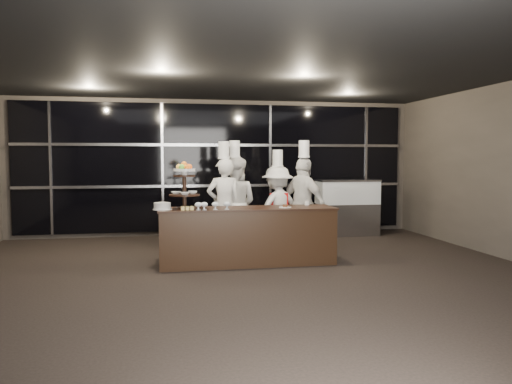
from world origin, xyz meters
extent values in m
plane|color=black|center=(0.00, 0.00, 0.00)|extent=(10.00, 10.00, 0.00)
plane|color=black|center=(0.00, 0.00, 3.00)|extent=(10.00, 10.00, 0.00)
plane|color=#473F38|center=(0.00, 5.00, 1.50)|extent=(9.00, 0.00, 9.00)
cube|color=black|center=(0.00, 4.94, 1.50)|extent=(8.60, 0.04, 2.80)
cube|color=#A5A5AA|center=(0.00, 4.89, 1.10)|extent=(8.60, 0.06, 0.06)
cube|color=#A5A5AA|center=(0.00, 4.89, 2.00)|extent=(8.60, 0.06, 0.06)
cube|color=#A5A5AA|center=(-3.50, 4.91, 1.50)|extent=(0.05, 0.05, 2.80)
cube|color=#A5A5AA|center=(-1.20, 4.91, 1.50)|extent=(0.05, 0.05, 2.80)
cube|color=#A5A5AA|center=(1.20, 4.91, 1.50)|extent=(0.05, 0.05, 2.80)
cube|color=#A5A5AA|center=(3.50, 4.91, 1.50)|extent=(0.05, 0.05, 2.80)
cube|color=black|center=(0.13, 1.74, 0.45)|extent=(2.80, 0.70, 0.90)
cube|color=black|center=(0.13, 1.74, 0.91)|extent=(2.84, 0.74, 0.03)
cylinder|color=black|center=(-0.87, 1.74, 0.94)|extent=(0.24, 0.24, 0.03)
cylinder|color=black|center=(-0.87, 1.74, 1.27)|extent=(0.06, 0.06, 0.70)
cylinder|color=black|center=(-0.87, 1.74, 1.14)|extent=(0.48, 0.48, 0.02)
cylinder|color=black|center=(-0.87, 1.74, 1.44)|extent=(0.34, 0.34, 0.02)
cylinder|color=white|center=(-0.87, 1.74, 1.48)|extent=(0.10, 0.10, 0.06)
cylinder|color=white|center=(-0.87, 1.74, 1.53)|extent=(0.34, 0.34, 0.04)
sphere|color=#FF5F15|center=(-0.79, 1.74, 1.58)|extent=(0.09, 0.09, 0.09)
sphere|color=#70BD30|center=(-0.83, 1.81, 1.58)|extent=(0.09, 0.09, 0.09)
sphere|color=#E24B13|center=(-0.91, 1.81, 1.58)|extent=(0.09, 0.09, 0.09)
sphere|color=gold|center=(-0.95, 1.74, 1.58)|extent=(0.09, 0.09, 0.09)
sphere|color=#5CA72B|center=(-0.91, 1.67, 1.58)|extent=(0.09, 0.09, 0.09)
sphere|color=orange|center=(-0.83, 1.67, 1.58)|extent=(0.09, 0.09, 0.09)
sphere|color=orange|center=(-0.87, 1.74, 1.62)|extent=(0.09, 0.09, 0.09)
imported|color=white|center=(-1.00, 1.80, 1.17)|extent=(0.16, 0.16, 0.04)
imported|color=white|center=(-0.74, 1.80, 1.18)|extent=(0.15, 0.15, 0.05)
imported|color=white|center=(-0.87, 1.62, 1.17)|extent=(0.16, 0.16, 0.04)
cylinder|color=silver|center=(-0.67, 1.52, 0.93)|extent=(0.07, 0.07, 0.01)
cylinder|color=silver|center=(-0.67, 1.52, 0.96)|extent=(0.02, 0.02, 0.05)
ellipsoid|color=silver|center=(-0.67, 1.52, 1.01)|extent=(0.11, 0.11, 0.08)
ellipsoid|color=#12B91D|center=(-0.67, 1.52, 1.01)|extent=(0.08, 0.08, 0.05)
cylinder|color=silver|center=(-0.58, 1.52, 0.93)|extent=(0.07, 0.07, 0.01)
cylinder|color=silver|center=(-0.58, 1.52, 0.96)|extent=(0.02, 0.02, 0.05)
ellipsoid|color=silver|center=(-0.58, 1.52, 1.01)|extent=(0.11, 0.11, 0.08)
ellipsoid|color=red|center=(-0.58, 1.52, 1.01)|extent=(0.08, 0.08, 0.05)
cylinder|color=silver|center=(-0.41, 1.52, 0.93)|extent=(0.07, 0.07, 0.01)
cylinder|color=silver|center=(-0.41, 1.52, 0.96)|extent=(0.02, 0.02, 0.05)
ellipsoid|color=silver|center=(-0.41, 1.52, 1.01)|extent=(0.11, 0.11, 0.08)
ellipsoid|color=#FFE8B5|center=(-0.41, 1.52, 1.01)|extent=(0.08, 0.08, 0.05)
cylinder|color=silver|center=(-0.23, 1.52, 0.93)|extent=(0.07, 0.07, 0.01)
cylinder|color=silver|center=(-0.23, 1.52, 0.96)|extent=(0.02, 0.02, 0.05)
ellipsoid|color=silver|center=(-0.23, 1.52, 1.01)|extent=(0.11, 0.11, 0.08)
ellipsoid|color=#511E15|center=(-0.23, 1.52, 1.01)|extent=(0.08, 0.08, 0.05)
cylinder|color=white|center=(-1.21, 1.69, 0.93)|extent=(0.30, 0.30, 0.01)
cylinder|color=white|center=(-1.21, 1.69, 0.98)|extent=(0.26, 0.26, 0.10)
cube|color=#FADB7A|center=(-0.91, 1.54, 0.95)|extent=(0.05, 0.06, 0.05)
cube|color=#FADB7A|center=(-0.84, 1.54, 0.95)|extent=(0.05, 0.06, 0.05)
cube|color=#FADB7A|center=(-0.77, 1.54, 0.95)|extent=(0.05, 0.06, 0.05)
cube|color=#FADB7A|center=(-0.91, 1.61, 0.95)|extent=(0.05, 0.06, 0.05)
cube|color=#FADB7A|center=(-0.84, 1.61, 0.95)|extent=(0.05, 0.06, 0.05)
cube|color=#FADB7A|center=(-0.77, 1.61, 0.95)|extent=(0.05, 0.06, 0.05)
cylinder|color=white|center=(0.73, 1.64, 0.93)|extent=(0.20, 0.20, 0.01)
cylinder|color=#4C2814|center=(0.73, 1.64, 0.95)|extent=(0.08, 0.08, 0.04)
cylinder|color=white|center=(1.21, 1.99, 0.96)|extent=(0.08, 0.08, 0.07)
cube|color=#A5A5AA|center=(2.81, 4.30, 0.35)|extent=(1.33, 0.57, 0.70)
cube|color=silver|center=(2.81, 4.30, 0.95)|extent=(1.33, 0.57, 0.50)
cube|color=#FFC67F|center=(2.81, 4.30, 0.95)|extent=(1.23, 0.47, 0.40)
cube|color=#A5A5AA|center=(2.81, 4.30, 1.22)|extent=(1.35, 0.59, 0.04)
imported|color=silver|center=(-0.12, 2.72, 0.86)|extent=(0.65, 0.45, 1.71)
cylinder|color=white|center=(-0.12, 2.72, 1.86)|extent=(0.19, 0.19, 0.30)
cylinder|color=white|center=(-0.12, 2.72, 1.72)|extent=(0.21, 0.21, 0.03)
imported|color=white|center=(0.11, 2.98, 0.87)|extent=(1.02, 0.91, 1.74)
cylinder|color=white|center=(0.11, 2.98, 1.89)|extent=(0.19, 0.19, 0.30)
cylinder|color=white|center=(0.11, 2.98, 1.74)|extent=(0.21, 0.21, 0.03)
imported|color=silver|center=(0.89, 2.84, 0.78)|extent=(1.16, 0.92, 1.57)
cylinder|color=white|center=(0.89, 2.84, 1.72)|extent=(0.19, 0.19, 0.30)
cylinder|color=white|center=(0.89, 2.84, 1.57)|extent=(0.21, 0.21, 0.03)
cube|color=#B80E0E|center=(0.89, 2.72, 0.78)|extent=(0.34, 0.03, 0.59)
imported|color=white|center=(1.31, 2.57, 0.87)|extent=(0.87, 1.09, 1.73)
cylinder|color=white|center=(1.31, 2.57, 1.88)|extent=(0.19, 0.19, 0.30)
cylinder|color=white|center=(1.31, 2.57, 1.74)|extent=(0.21, 0.21, 0.03)
camera|label=1|loc=(-1.21, -6.13, 1.73)|focal=35.00mm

